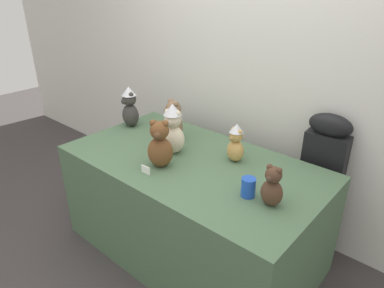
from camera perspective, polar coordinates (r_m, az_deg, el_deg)
ground_plane at (r=2.61m, az=-3.82°, el=-19.33°), size 10.00×10.00×0.00m
wall_back at (r=2.68m, az=10.50°, el=13.46°), size 7.00×0.08×2.60m
display_table at (r=2.51m, az=-0.00°, el=-10.24°), size 1.74×0.95×0.75m
instrument_case at (r=2.60m, az=20.06°, el=-6.33°), size 0.29×0.13×1.06m
teddy_bear_cream at (r=2.35m, az=-3.12°, el=2.40°), size 0.19×0.17×0.35m
teddy_bear_charcoal at (r=2.84m, az=-10.10°, el=5.94°), size 0.17×0.16×0.33m
teddy_bear_honey at (r=2.27m, az=7.13°, el=0.13°), size 0.14×0.12×0.26m
teddy_bear_mocha at (r=2.57m, az=-3.04°, el=3.77°), size 0.19×0.17×0.30m
teddy_bear_chestnut at (r=2.19m, az=-5.24°, el=-0.21°), size 0.21×0.20×0.32m
teddy_bear_cocoa at (r=1.87m, az=12.93°, el=-6.86°), size 0.12×0.11×0.23m
party_cup_blue at (r=1.95m, az=9.16°, el=-6.97°), size 0.08×0.08×0.11m
name_card_front_left at (r=2.17m, az=-7.54°, el=-4.21°), size 0.07×0.01×0.05m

